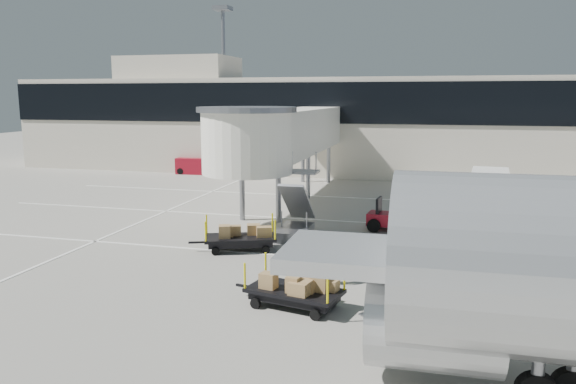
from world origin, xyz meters
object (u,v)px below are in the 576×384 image
Objects in this scene: box_cart_far at (241,238)px; belt_loader at (198,166)px; suitcase_cart at (440,246)px; box_cart_near at (296,289)px; baggage_tug at (394,219)px; ground_worker at (322,258)px; minivan at (490,185)px.

belt_loader is at bearing 96.92° from box_cart_far.
suitcase_cart is 8.03m from box_cart_near.
baggage_tug is 8.04m from box_cart_far.
box_cart_near is (-4.38, -6.73, 0.08)m from suitcase_cart.
ground_worker is 0.50× the size of belt_loader.
minivan is at bearing 86.19° from suitcase_cart.
box_cart_near reaches higher than suitcase_cart.
minivan reaches higher than box_cart_near.
belt_loader is (-22.75, 7.98, -0.53)m from minivan.
ground_worker is at bearing -107.06° from minivan.
belt_loader is at bearing 131.88° from box_cart_near.
baggage_tug is 11.28m from box_cart_near.
ground_worker is at bearing 93.95° from box_cart_near.
baggage_tug reaches higher than suitcase_cart.
baggage_tug is at bearing 125.71° from suitcase_cart.
baggage_tug is 1.36× the size of ground_worker.
belt_loader is at bearing 142.94° from baggage_tug.
box_cart_near is at bearing -77.51° from box_cart_far.
box_cart_near is 31.50m from belt_loader.
suitcase_cart is at bearing -14.75° from box_cart_far.
box_cart_far is 17.67m from minivan.
box_cart_far reaches higher than box_cart_near.
box_cart_far is 0.99× the size of belt_loader.
minivan is (6.95, 17.12, 0.27)m from ground_worker.
baggage_tug is 8.91m from ground_worker.
box_cart_far is 0.68× the size of minivan.
ground_worker is 29.66m from belt_loader.
box_cart_near is at bearing -63.77° from belt_loader.
box_cart_near is 2.41m from ground_worker.
suitcase_cart is 0.65× the size of minivan.
ground_worker reaches higher than suitcase_cart.
box_cart_far is at bearing -164.40° from suitcase_cart.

